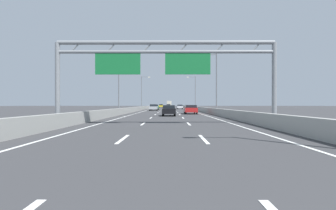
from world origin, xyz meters
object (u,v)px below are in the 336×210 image
Objects in this scene: blue_car at (168,106)px; silver_car at (154,107)px; streetlamp_right_mid at (215,80)px; red_car at (191,109)px; streetlamp_left_mid at (120,80)px; streetlamp_right_far at (195,91)px; green_car at (155,107)px; white_car at (180,107)px; box_truck at (169,104)px; sign_gantry at (163,61)px; yellow_car at (161,106)px; streetlamp_left_far at (142,91)px; black_car at (169,110)px.

silver_car is at bearing -93.78° from blue_car.
streetlamp_right_mid is 2.06× the size of red_car.
streetlamp_right_far is at bearing 66.31° from streetlamp_left_mid.
green_car is (3.84, 30.54, -4.65)m from streetlamp_left_mid.
white_car is 0.57× the size of box_truck.
sign_gantry is at bearing -90.17° from box_truck.
blue_car reaches higher than yellow_car.
white_car is (0.03, 43.06, -0.03)m from red_car.
sign_gantry is 3.60× the size of white_car.
yellow_car is at bearing 89.70° from green_car.
streetlamp_left_far is 14.93m from streetlamp_right_far.
white_car is 53.47m from box_truck.
box_truck is (-3.50, 53.34, 0.99)m from white_car.
streetlamp_right_mid reaches higher than black_car.
silver_car is at bearing 117.25° from streetlamp_right_mid.
blue_car reaches higher than black_car.
black_car is (3.60, -81.45, -0.02)m from yellow_car.
sign_gantry reaches higher than box_truck.
sign_gantry is 3.80× the size of green_car.
green_car is at bearing -42.23° from streetlamp_left_far.
sign_gantry is 56.19m from streetlamp_left_far.
box_truck is at bearing 93.76° from white_car.
box_truck reaches higher than blue_car.
sign_gantry is 93.81m from blue_car.
box_truck is (3.76, 65.95, 0.96)m from green_car.
streetlamp_right_mid is 10.89m from black_car.
box_truck reaches higher than red_car.
blue_car is (7.33, 72.04, -4.63)m from streetlamp_left_mid.
white_car is at bearing -86.24° from box_truck.
streetlamp_left_mid is 12.01m from red_car.
streetlamp_left_far is 41.24m from yellow_car.
silver_car reaches higher than white_car.
blue_car is at bearing 86.22° from silver_car.
blue_car is at bearing 96.03° from streetlamp_right_mid.
streetlamp_left_far is 63.04m from box_truck.
silver_car is (-0.10, -53.53, 0.00)m from yellow_car.
streetlamp_left_mid reaches higher than sign_gantry.
streetlamp_left_mid is 37.16m from streetlamp_right_far.
green_car is (-3.40, 52.23, -4.08)m from sign_gantry.
yellow_car is at bearing 98.26° from streetlamp_right_mid.
streetlamp_left_mid and streetlamp_right_far have the same top height.
streetlamp_left_far is 2.16× the size of green_car.
green_car is 66.07m from box_truck.
streetlamp_left_mid is 31.13m from green_car.
streetlamp_left_far is at bearing -96.94° from box_truck.
streetlamp_right_far reaches higher than red_car.
silver_car is 0.56× the size of box_truck.
yellow_car is (4.07, 40.78, -4.64)m from streetlamp_left_far.
yellow_car is (-10.86, 40.78, -4.64)m from streetlamp_right_far.
streetlamp_right_mid is at bearing 70.48° from sign_gantry.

